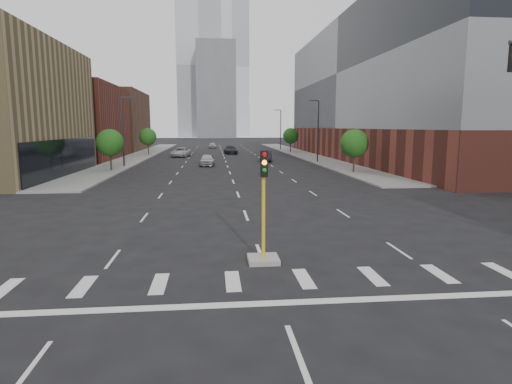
{
  "coord_description": "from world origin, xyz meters",
  "views": [
    {
      "loc": [
        -1.91,
        -7.13,
        5.28
      ],
      "look_at": [
        -0.1,
        10.92,
        2.5
      ],
      "focal_mm": 30.0,
      "sensor_mm": 36.0,
      "label": 1
    }
  ],
  "objects": [
    {
      "name": "sidewalk_left_far",
      "position": [
        -15.0,
        74.0,
        0.07
      ],
      "size": [
        5.0,
        92.0,
        0.15
      ],
      "primitive_type": "cube",
      "color": "gray",
      "rests_on": "ground"
    },
    {
      "name": "sidewalk_right_far",
      "position": [
        15.0,
        74.0,
        0.07
      ],
      "size": [
        5.0,
        92.0,
        0.15
      ],
      "primitive_type": "cube",
      "color": "gray",
      "rests_on": "ground"
    },
    {
      "name": "building_left_far_a",
      "position": [
        -27.5,
        66.0,
        6.0
      ],
      "size": [
        20.0,
        22.0,
        12.0
      ],
      "primitive_type": "cube",
      "color": "brown",
      "rests_on": "ground"
    },
    {
      "name": "building_left_far_b",
      "position": [
        -27.5,
        92.0,
        6.5
      ],
      "size": [
        20.0,
        24.0,
        13.0
      ],
      "primitive_type": "cube",
      "color": "brown",
      "rests_on": "ground"
    },
    {
      "name": "building_right_main",
      "position": [
        29.5,
        60.0,
        11.0
      ],
      "size": [
        24.0,
        70.0,
        22.0
      ],
      "color": "brown",
      "rests_on": "ground"
    },
    {
      "name": "tower_left",
      "position": [
        -8.0,
        220.0,
        35.0
      ],
      "size": [
        22.0,
        22.0,
        70.0
      ],
      "primitive_type": "cube",
      "color": "#B2B7BC",
      "rests_on": "ground"
    },
    {
      "name": "tower_right",
      "position": [
        10.0,
        260.0,
        40.0
      ],
      "size": [
        20.0,
        20.0,
        80.0
      ],
      "primitive_type": "cube",
      "color": "#B2B7BC",
      "rests_on": "ground"
    },
    {
      "name": "tower_mid",
      "position": [
        0.0,
        200.0,
        22.0
      ],
      "size": [
        18.0,
        18.0,
        44.0
      ],
      "primitive_type": "cube",
      "color": "slate",
      "rests_on": "ground"
    },
    {
      "name": "median_traffic_signal",
      "position": [
        0.0,
        8.97,
        0.97
      ],
      "size": [
        1.2,
        1.2,
        4.4
      ],
      "color": "#999993",
      "rests_on": "ground"
    },
    {
      "name": "streetlight_right_a",
      "position": [
        13.41,
        55.0,
        5.01
      ],
      "size": [
        1.6,
        0.22,
        9.07
      ],
      "color": "#2D2D30",
      "rests_on": "ground"
    },
    {
      "name": "streetlight_right_b",
      "position": [
        13.41,
        90.0,
        5.01
      ],
      "size": [
        1.6,
        0.22,
        9.07
      ],
      "color": "#2D2D30",
      "rests_on": "ground"
    },
    {
      "name": "streetlight_left",
      "position": [
        -13.41,
        50.0,
        5.01
      ],
      "size": [
        1.6,
        0.22,
        9.07
      ],
      "color": "#2D2D30",
      "rests_on": "ground"
    },
    {
      "name": "tree_left_near",
      "position": [
        -14.0,
        45.0,
        3.39
      ],
      "size": [
        3.2,
        3.2,
        4.85
      ],
      "color": "#382619",
      "rests_on": "ground"
    },
    {
      "name": "tree_left_far",
      "position": [
        -14.0,
        75.0,
        3.39
      ],
      "size": [
        3.2,
        3.2,
        4.85
      ],
      "color": "#382619",
      "rests_on": "ground"
    },
    {
      "name": "tree_right_near",
      "position": [
        14.0,
        40.0,
        3.39
      ],
      "size": [
        3.2,
        3.2,
        4.85
      ],
      "color": "#382619",
      "rests_on": "ground"
    },
    {
      "name": "tree_right_far",
      "position": [
        14.0,
        80.0,
        3.39
      ],
      "size": [
        3.2,
        3.2,
        4.85
      ],
      "color": "#382619",
      "rests_on": "ground"
    },
    {
      "name": "car_near_left",
      "position": [
        -2.69,
        51.35,
        0.81
      ],
      "size": [
        2.11,
        4.81,
        1.61
      ],
      "primitive_type": "imported",
      "rotation": [
        0.0,
        0.0,
        -0.04
      ],
      "color": "#B8B7BC",
      "rests_on": "ground"
    },
    {
      "name": "car_mid_right",
      "position": [
        6.12,
        57.42,
        0.78
      ],
      "size": [
        2.41,
        4.96,
        1.57
      ],
      "primitive_type": "imported",
      "rotation": [
        0.0,
        0.0,
        -0.16
      ],
      "color": "black",
      "rests_on": "ground"
    },
    {
      "name": "car_far_left",
      "position": [
        -7.53,
        69.34,
        0.81
      ],
      "size": [
        3.49,
        6.14,
        1.61
      ],
      "primitive_type": "imported",
      "rotation": [
        0.0,
        0.0,
        -0.15
      ],
      "color": "#B5B5B5",
      "rests_on": "ground"
    },
    {
      "name": "car_deep_right",
      "position": [
        1.5,
        76.24,
        0.78
      ],
      "size": [
        2.69,
        5.57,
        1.56
      ],
      "primitive_type": "imported",
      "rotation": [
        0.0,
        0.0,
        0.1
      ],
      "color": "black",
      "rests_on": "ground"
    },
    {
      "name": "car_distant",
      "position": [
        -1.98,
        99.56,
        0.71
      ],
      "size": [
        1.8,
        4.24,
        1.43
      ],
      "primitive_type": "imported",
      "rotation": [
        0.0,
        0.0,
        -0.03
      ],
      "color": "#B2B1B6",
      "rests_on": "ground"
    }
  ]
}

